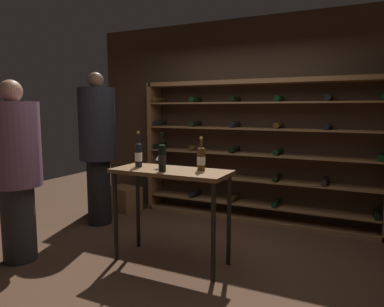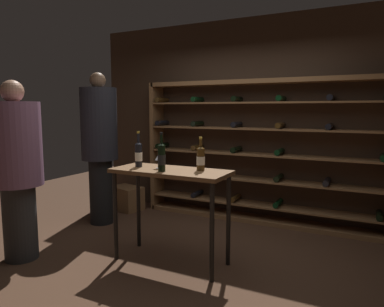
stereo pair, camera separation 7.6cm
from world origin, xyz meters
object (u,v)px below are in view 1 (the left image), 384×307
(wine_bottle_black_capsule, at_px, (162,157))
(tasting_table, at_px, (171,182))
(wine_crate, at_px, (124,198))
(wine_bottle_red_label, at_px, (139,154))
(wine_bottle_green_slim, at_px, (201,158))
(person_guest_blue_shirt, at_px, (15,164))
(person_bystander_dark_jacket, at_px, (98,142))
(wine_glass_stemmed_center, at_px, (160,157))
(wine_rack, at_px, (254,152))

(wine_bottle_black_capsule, bearing_deg, tasting_table, 79.53)
(wine_crate, bearing_deg, tasting_table, -40.29)
(wine_bottle_red_label, bearing_deg, wine_bottle_black_capsule, -20.06)
(wine_bottle_green_slim, bearing_deg, person_guest_blue_shirt, -157.05)
(tasting_table, bearing_deg, wine_crate, 139.71)
(person_bystander_dark_jacket, bearing_deg, tasting_table, 57.20)
(wine_bottle_red_label, height_order, wine_glass_stemmed_center, wine_bottle_red_label)
(wine_rack, relative_size, person_guest_blue_shirt, 1.79)
(person_guest_blue_shirt, height_order, wine_bottle_red_label, person_guest_blue_shirt)
(tasting_table, xyz_separation_m, wine_bottle_green_slim, (0.29, 0.09, 0.25))
(wine_glass_stemmed_center, bearing_deg, wine_rack, 73.68)
(tasting_table, distance_m, person_guest_blue_shirt, 1.60)
(wine_rack, bearing_deg, wine_crate, -169.90)
(person_bystander_dark_jacket, distance_m, wine_bottle_red_label, 1.30)
(wine_rack, bearing_deg, person_guest_blue_shirt, -127.50)
(person_guest_blue_shirt, bearing_deg, wine_rack, 13.22)
(person_guest_blue_shirt, bearing_deg, wine_bottle_green_slim, -16.33)
(person_guest_blue_shirt, bearing_deg, wine_bottle_black_capsule, -19.29)
(person_guest_blue_shirt, bearing_deg, tasting_table, -15.21)
(wine_crate, distance_m, wine_bottle_green_slim, 2.47)
(wine_bottle_black_capsule, xyz_separation_m, wine_bottle_green_slim, (0.32, 0.22, -0.02))
(person_bystander_dark_jacket, distance_m, wine_crate, 1.19)
(person_bystander_dark_jacket, height_order, wine_crate, person_bystander_dark_jacket)
(person_guest_blue_shirt, relative_size, wine_bottle_red_label, 4.97)
(wine_crate, distance_m, wine_bottle_black_capsule, 2.38)
(person_guest_blue_shirt, distance_m, person_bystander_dark_jacket, 1.33)
(tasting_table, bearing_deg, wine_bottle_red_label, 179.24)
(wine_rack, xyz_separation_m, person_guest_blue_shirt, (-1.82, -2.37, 0.03))
(wine_rack, distance_m, person_guest_blue_shirt, 2.99)
(wine_rack, distance_m, wine_crate, 2.16)
(wine_crate, bearing_deg, wine_bottle_red_label, -48.13)
(wine_bottle_green_slim, xyz_separation_m, wine_glass_stemmed_center, (-0.43, -0.08, -0.01))
(wine_crate, height_order, wine_bottle_green_slim, wine_bottle_green_slim)
(tasting_table, bearing_deg, wine_bottle_black_capsule, -100.47)
(wine_glass_stemmed_center, bearing_deg, tasting_table, -3.69)
(person_bystander_dark_jacket, distance_m, wine_bottle_green_slim, 1.90)
(wine_crate, height_order, wine_bottle_red_label, wine_bottle_red_label)
(person_bystander_dark_jacket, bearing_deg, wine_bottle_green_slim, 63.31)
(wine_rack, height_order, wine_crate, wine_rack)
(person_bystander_dark_jacket, height_order, wine_bottle_black_capsule, person_bystander_dark_jacket)
(wine_glass_stemmed_center, bearing_deg, wine_crate, 137.36)
(wine_bottle_black_capsule, bearing_deg, wine_bottle_red_label, 159.94)
(wine_bottle_black_capsule, distance_m, wine_bottle_green_slim, 0.39)
(person_bystander_dark_jacket, distance_m, wine_bottle_black_capsule, 1.69)
(person_guest_blue_shirt, bearing_deg, person_bystander_dark_jacket, 53.21)
(tasting_table, xyz_separation_m, wine_bottle_red_label, (-0.39, 0.01, 0.27))
(wine_bottle_black_capsule, bearing_deg, person_guest_blue_shirt, -160.01)
(wine_bottle_black_capsule, height_order, wine_glass_stemmed_center, wine_bottle_black_capsule)
(wine_rack, relative_size, wine_bottle_red_label, 8.90)
(tasting_table, xyz_separation_m, person_bystander_dark_jacket, (-1.51, 0.67, 0.30))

